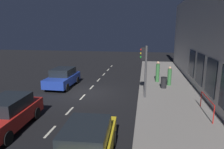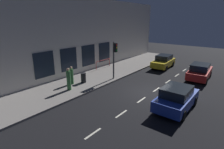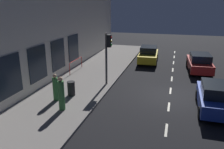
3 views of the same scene
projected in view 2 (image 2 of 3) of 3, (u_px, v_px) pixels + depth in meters
The scene contains 12 objects.
ground_plane at pixel (151, 93), 14.49m from camera, with size 60.00×60.00×0.00m, color black.
sidewalk at pixel (95, 78), 18.15m from camera, with size 4.50×32.00×0.15m.
building_facade at pixel (76, 37), 18.49m from camera, with size 0.65×32.00×7.97m.
lane_centre_line at pixel (156, 90), 15.24m from camera, with size 0.12×27.20×0.01m.
traffic_light at pixel (115, 54), 16.86m from camera, with size 0.49×0.32×3.59m.
parked_car_0 at pixel (163, 61), 21.88m from camera, with size 1.99×4.12×1.58m.
parked_car_1 at pixel (200, 71), 17.70m from camera, with size 2.04×4.34×1.58m.
parked_car_2 at pixel (177, 98), 11.76m from camera, with size 1.95×3.99×1.58m.
pedestrian_0 at pixel (69, 80), 14.56m from camera, with size 0.40×0.40×1.87m.
pedestrian_1 at pixel (71, 76), 15.94m from camera, with size 0.44×0.44×1.62m.
trash_bin at pixel (83, 78), 16.42m from camera, with size 0.49×0.49×0.89m.
red_railing at pixel (103, 62), 21.23m from camera, with size 0.05×2.47×0.97m.
Camera 2 is at (-5.74, 12.50, 5.77)m, focal length 28.56 mm.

